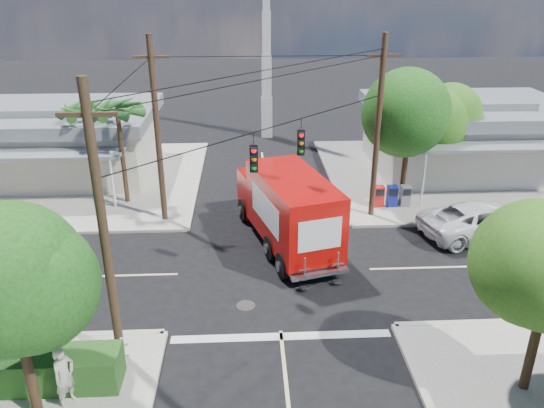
{
  "coord_description": "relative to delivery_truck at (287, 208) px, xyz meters",
  "views": [
    {
      "loc": [
        -1.05,
        -19.03,
        11.37
      ],
      "look_at": [
        0.0,
        2.0,
        2.2
      ],
      "focal_mm": 35.0,
      "sensor_mm": 36.0,
      "label": 1
    }
  ],
  "objects": [
    {
      "name": "hedge_sw",
      "position": [
        -8.69,
        -8.87,
        -1.09
      ],
      "size": [
        6.2,
        1.2,
        1.1
      ],
      "primitive_type": "cube",
      "color": "#1E4417",
      "rests_on": "sidewalk_sw"
    },
    {
      "name": "picket_fence",
      "position": [
        -8.49,
        -8.07,
        -1.1
      ],
      "size": [
        5.94,
        0.06,
        1.0
      ],
      "color": "silver",
      "rests_on": "sidewalk_sw"
    },
    {
      "name": "sidewalk_nw",
      "position": [
        -11.57,
        8.41,
        -1.71
      ],
      "size": [
        14.12,
        14.12,
        0.14
      ],
      "color": "gray",
      "rests_on": "ground"
    },
    {
      "name": "sidewalk_ne",
      "position": [
        10.19,
        8.41,
        -1.71
      ],
      "size": [
        14.12,
        14.12,
        0.14
      ],
      "color": "gray",
      "rests_on": "ground"
    },
    {
      "name": "tree_sw_front",
      "position": [
        -7.68,
        -10.01,
        2.56
      ],
      "size": [
        3.88,
        3.78,
        6.03
      ],
      "color": "#422D1C",
      "rests_on": "sidewalk_sw"
    },
    {
      "name": "road_markings",
      "position": [
        -0.69,
        -3.94,
        -1.77
      ],
      "size": [
        32.0,
        32.0,
        0.01
      ],
      "color": "beige",
      "rests_on": "ground"
    },
    {
      "name": "parked_car",
      "position": [
        9.1,
        0.38,
        -0.98
      ],
      "size": [
        6.17,
        3.93,
        1.58
      ],
      "primitive_type": "imported",
      "rotation": [
        0.0,
        0.0,
        1.82
      ],
      "color": "silver",
      "rests_on": "ground"
    },
    {
      "name": "tree_ne_front",
      "position": [
        6.52,
        4.29,
        2.99
      ],
      "size": [
        4.21,
        4.14,
        6.66
      ],
      "color": "#422D1C",
      "rests_on": "sidewalk_ne"
    },
    {
      "name": "vending_boxes",
      "position": [
        5.81,
        3.73,
        -1.09
      ],
      "size": [
        1.9,
        0.5,
        1.1
      ],
      "color": "red",
      "rests_on": "sidewalk_ne"
    },
    {
      "name": "ground",
      "position": [
        -0.69,
        -2.47,
        -1.78
      ],
      "size": [
        120.0,
        120.0,
        0.0
      ],
      "primitive_type": "plane",
      "color": "black",
      "rests_on": "ground"
    },
    {
      "name": "pedestrian",
      "position": [
        -6.93,
        -9.65,
        -0.69
      ],
      "size": [
        0.73,
        0.83,
        1.9
      ],
      "primitive_type": "imported",
      "rotation": [
        0.0,
        0.0,
        1.08
      ],
      "color": "#BAB39D",
      "rests_on": "sidewalk_sw"
    },
    {
      "name": "building_ne",
      "position": [
        11.81,
        9.49,
        0.54
      ],
      "size": [
        11.8,
        10.2,
        4.5
      ],
      "color": "beige",
      "rests_on": "sidewalk_ne"
    },
    {
      "name": "delivery_truck",
      "position": [
        0.0,
        0.0,
        0.0
      ],
      "size": [
        4.48,
        8.41,
        3.5
      ],
      "color": "black",
      "rests_on": "ground"
    },
    {
      "name": "palm_nw_back",
      "position": [
        -10.19,
        6.53,
        2.9
      ],
      "size": [
        3.01,
        3.08,
        5.19
      ],
      "color": "#422D1C",
      "rests_on": "sidewalk_nw"
    },
    {
      "name": "radio_tower",
      "position": [
        -0.19,
        17.53,
        3.87
      ],
      "size": [
        0.8,
        0.8,
        17.0
      ],
      "color": "silver",
      "rests_on": "ground"
    },
    {
      "name": "building_nw",
      "position": [
        -12.69,
        9.99,
        0.44
      ],
      "size": [
        10.8,
        10.2,
        4.3
      ],
      "color": "beige",
      "rests_on": "sidewalk_nw"
    },
    {
      "name": "palm_nw_front",
      "position": [
        -8.19,
        5.03,
        3.27
      ],
      "size": [
        3.01,
        3.08,
        5.59
      ],
      "color": "#422D1C",
      "rests_on": "sidewalk_nw"
    },
    {
      "name": "tree_ne_back",
      "position": [
        9.12,
        6.49,
        2.41
      ],
      "size": [
        3.77,
        3.66,
        5.82
      ],
      "color": "#422D1C",
      "rests_on": "sidewalk_ne"
    },
    {
      "name": "utility_poles",
      "position": [
        -2.27,
        -0.87,
        2.9
      ],
      "size": [
        12.0,
        10.68,
        9.0
      ],
      "color": "#473321",
      "rests_on": "ground"
    }
  ]
}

